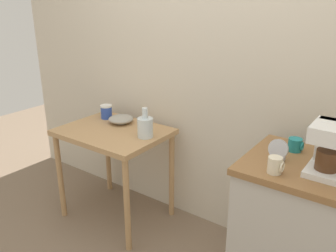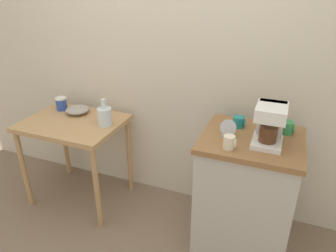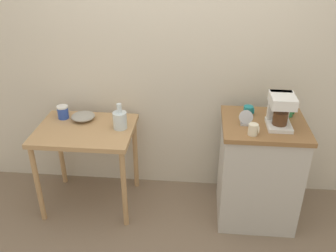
{
  "view_description": "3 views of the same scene",
  "coord_description": "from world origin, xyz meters",
  "px_view_note": "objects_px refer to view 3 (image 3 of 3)",
  "views": [
    {
      "loc": [
        1.13,
        -1.74,
        1.73
      ],
      "look_at": [
        -0.1,
        -0.02,
        0.95
      ],
      "focal_mm": 37.33,
      "sensor_mm": 36.0,
      "label": 1
    },
    {
      "loc": [
        0.92,
        -1.85,
        1.86
      ],
      "look_at": [
        0.19,
        -0.01,
        0.91
      ],
      "focal_mm": 33.5,
      "sensor_mm": 36.0,
      "label": 2
    },
    {
      "loc": [
        0.25,
        -2.55,
        2.23
      ],
      "look_at": [
        0.02,
        -0.03,
        0.88
      ],
      "focal_mm": 39.22,
      "sensor_mm": 36.0,
      "label": 3
    }
  ],
  "objects_px": {
    "bowl_stoneware": "(83,116)",
    "mug_tall_green": "(288,111)",
    "mug_small_cream": "(253,129)",
    "table_clock": "(246,119)",
    "coffee_maker": "(281,109)",
    "glass_carafe_vase": "(120,120)",
    "canister_enamel": "(63,112)",
    "mug_dark_teal": "(249,111)"
  },
  "relations": [
    {
      "from": "coffee_maker",
      "to": "mug_small_cream",
      "type": "height_order",
      "value": "coffee_maker"
    },
    {
      "from": "mug_dark_teal",
      "to": "mug_tall_green",
      "type": "distance_m",
      "value": 0.31
    },
    {
      "from": "glass_carafe_vase",
      "to": "mug_small_cream",
      "type": "height_order",
      "value": "same"
    },
    {
      "from": "coffee_maker",
      "to": "mug_tall_green",
      "type": "relative_size",
      "value": 2.78
    },
    {
      "from": "mug_dark_teal",
      "to": "table_clock",
      "type": "height_order",
      "value": "table_clock"
    },
    {
      "from": "bowl_stoneware",
      "to": "coffee_maker",
      "type": "distance_m",
      "value": 1.64
    },
    {
      "from": "bowl_stoneware",
      "to": "mug_small_cream",
      "type": "distance_m",
      "value": 1.46
    },
    {
      "from": "mug_dark_teal",
      "to": "mug_small_cream",
      "type": "bearing_deg",
      "value": -89.89
    },
    {
      "from": "canister_enamel",
      "to": "table_clock",
      "type": "xyz_separation_m",
      "value": [
        1.54,
        -0.24,
        0.13
      ]
    },
    {
      "from": "coffee_maker",
      "to": "mug_dark_teal",
      "type": "bearing_deg",
      "value": 141.03
    },
    {
      "from": "bowl_stoneware",
      "to": "table_clock",
      "type": "bearing_deg",
      "value": -9.39
    },
    {
      "from": "glass_carafe_vase",
      "to": "coffee_maker",
      "type": "height_order",
      "value": "coffee_maker"
    },
    {
      "from": "bowl_stoneware",
      "to": "mug_tall_green",
      "type": "distance_m",
      "value": 1.72
    },
    {
      "from": "canister_enamel",
      "to": "mug_tall_green",
      "type": "height_order",
      "value": "mug_tall_green"
    },
    {
      "from": "coffee_maker",
      "to": "mug_dark_teal",
      "type": "distance_m",
      "value": 0.29
    },
    {
      "from": "glass_carafe_vase",
      "to": "mug_small_cream",
      "type": "relative_size",
      "value": 2.58
    },
    {
      "from": "coffee_maker",
      "to": "mug_tall_green",
      "type": "distance_m",
      "value": 0.24
    },
    {
      "from": "mug_dark_teal",
      "to": "mug_small_cream",
      "type": "xyz_separation_m",
      "value": [
        0.0,
        -0.33,
        0.01
      ]
    },
    {
      "from": "mug_small_cream",
      "to": "mug_dark_teal",
      "type": "bearing_deg",
      "value": 90.11
    },
    {
      "from": "mug_dark_teal",
      "to": "mug_tall_green",
      "type": "relative_size",
      "value": 0.9
    },
    {
      "from": "mug_small_cream",
      "to": "mug_tall_green",
      "type": "distance_m",
      "value": 0.47
    },
    {
      "from": "canister_enamel",
      "to": "mug_small_cream",
      "type": "relative_size",
      "value": 1.34
    },
    {
      "from": "coffee_maker",
      "to": "bowl_stoneware",
      "type": "bearing_deg",
      "value": 172.34
    },
    {
      "from": "mug_small_cream",
      "to": "table_clock",
      "type": "bearing_deg",
      "value": 104.99
    },
    {
      "from": "glass_carafe_vase",
      "to": "table_clock",
      "type": "xyz_separation_m",
      "value": [
        1.01,
        -0.11,
        0.11
      ]
    },
    {
      "from": "glass_carafe_vase",
      "to": "table_clock",
      "type": "relative_size",
      "value": 1.87
    },
    {
      "from": "canister_enamel",
      "to": "coffee_maker",
      "type": "height_order",
      "value": "coffee_maker"
    },
    {
      "from": "bowl_stoneware",
      "to": "glass_carafe_vase",
      "type": "height_order",
      "value": "glass_carafe_vase"
    },
    {
      "from": "bowl_stoneware",
      "to": "coffee_maker",
      "type": "height_order",
      "value": "coffee_maker"
    },
    {
      "from": "table_clock",
      "to": "canister_enamel",
      "type": "bearing_deg",
      "value": 170.99
    },
    {
      "from": "glass_carafe_vase",
      "to": "canister_enamel",
      "type": "distance_m",
      "value": 0.55
    },
    {
      "from": "glass_carafe_vase",
      "to": "mug_dark_teal",
      "type": "height_order",
      "value": "glass_carafe_vase"
    },
    {
      "from": "glass_carafe_vase",
      "to": "canister_enamel",
      "type": "bearing_deg",
      "value": 165.57
    },
    {
      "from": "mug_tall_green",
      "to": "table_clock",
      "type": "bearing_deg",
      "value": -151.26
    },
    {
      "from": "bowl_stoneware",
      "to": "table_clock",
      "type": "relative_size",
      "value": 1.7
    },
    {
      "from": "mug_tall_green",
      "to": "mug_small_cream",
      "type": "bearing_deg",
      "value": -132.08
    },
    {
      "from": "mug_dark_teal",
      "to": "table_clock",
      "type": "distance_m",
      "value": 0.18
    },
    {
      "from": "coffee_maker",
      "to": "glass_carafe_vase",
      "type": "bearing_deg",
      "value": 175.52
    },
    {
      "from": "canister_enamel",
      "to": "mug_dark_teal",
      "type": "height_order",
      "value": "mug_dark_teal"
    },
    {
      "from": "canister_enamel",
      "to": "mug_dark_teal",
      "type": "xyz_separation_m",
      "value": [
        1.58,
        -0.07,
        0.12
      ]
    },
    {
      "from": "coffee_maker",
      "to": "canister_enamel",
      "type": "bearing_deg",
      "value": 172.49
    },
    {
      "from": "coffee_maker",
      "to": "mug_dark_teal",
      "type": "relative_size",
      "value": 3.09
    }
  ]
}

